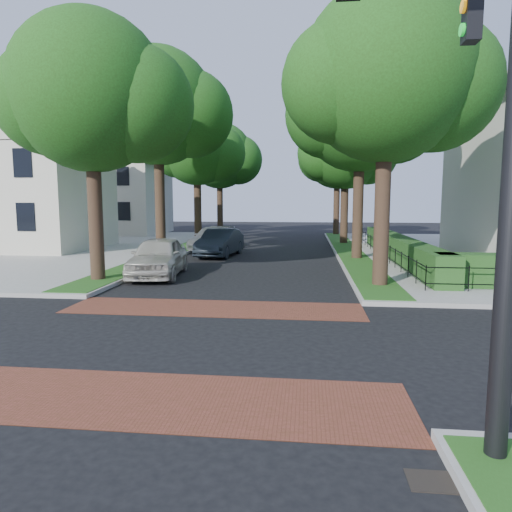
# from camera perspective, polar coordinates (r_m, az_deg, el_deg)

# --- Properties ---
(ground) EXTENTS (120.00, 120.00, 0.00)m
(ground) POSITION_cam_1_polar(r_m,az_deg,el_deg) (11.02, -8.59, -10.36)
(ground) COLOR black
(ground) RESTS_ON ground
(crosswalk_far) EXTENTS (9.00, 2.20, 0.01)m
(crosswalk_far) POSITION_cam_1_polar(r_m,az_deg,el_deg) (14.03, -5.21, -6.52)
(crosswalk_far) COLOR brown
(crosswalk_far) RESTS_ON ground
(crosswalk_near) EXTENTS (9.00, 2.20, 0.01)m
(crosswalk_near) POSITION_cam_1_polar(r_m,az_deg,el_deg) (8.17, -14.62, -16.81)
(crosswalk_near) COLOR brown
(crosswalk_near) RESTS_ON ground
(storm_drain) EXTENTS (0.65, 0.45, 0.01)m
(storm_drain) POSITION_cam_1_polar(r_m,az_deg,el_deg) (6.29, 21.58, -24.74)
(storm_drain) COLOR black
(storm_drain) RESTS_ON ground
(grass_strip_ne) EXTENTS (1.60, 29.80, 0.02)m
(grass_strip_ne) POSITION_cam_1_polar(r_m,az_deg,el_deg) (29.54, 11.43, 0.77)
(grass_strip_ne) COLOR #234814
(grass_strip_ne) RESTS_ON sidewalk_ne
(grass_strip_nw) EXTENTS (1.60, 29.80, 0.02)m
(grass_strip_nw) POSITION_cam_1_polar(r_m,az_deg,el_deg) (30.53, -9.20, 1.01)
(grass_strip_nw) COLOR #234814
(grass_strip_nw) RESTS_ON sidewalk_nw
(tree_right_near) EXTENTS (7.75, 6.67, 10.66)m
(tree_right_near) POSITION_cam_1_polar(r_m,az_deg,el_deg) (18.16, 16.22, 20.57)
(tree_right_near) COLOR black
(tree_right_near) RESTS_ON sidewalk_ne
(tree_right_mid) EXTENTS (8.25, 7.09, 11.22)m
(tree_right_mid) POSITION_cam_1_polar(r_m,az_deg,el_deg) (26.00, 13.12, 17.23)
(tree_right_mid) COLOR black
(tree_right_mid) RESTS_ON sidewalk_ne
(tree_right_far) EXTENTS (7.25, 6.23, 9.74)m
(tree_right_far) POSITION_cam_1_polar(r_m,az_deg,el_deg) (34.69, 11.28, 12.83)
(tree_right_far) COLOR black
(tree_right_far) RESTS_ON sidewalk_ne
(tree_right_back) EXTENTS (7.50, 6.45, 10.20)m
(tree_right_back) POSITION_cam_1_polar(r_m,az_deg,el_deg) (43.67, 10.27, 12.09)
(tree_right_back) COLOR black
(tree_right_back) RESTS_ON sidewalk_ne
(tree_left_near) EXTENTS (7.50, 6.45, 10.20)m
(tree_left_near) POSITION_cam_1_polar(r_m,az_deg,el_deg) (19.62, -19.40, 18.33)
(tree_left_near) COLOR black
(tree_left_near) RESTS_ON sidewalk_nw
(tree_left_mid) EXTENTS (8.00, 6.88, 11.48)m
(tree_left_mid) POSITION_cam_1_polar(r_m,az_deg,el_deg) (27.16, -11.81, 17.58)
(tree_left_mid) COLOR black
(tree_left_mid) RESTS_ON sidewalk_nw
(tree_left_far) EXTENTS (7.00, 6.02, 9.86)m
(tree_left_far) POSITION_cam_1_polar(r_m,az_deg,el_deg) (35.54, -7.17, 13.11)
(tree_left_far) COLOR black
(tree_left_far) RESTS_ON sidewalk_nw
(tree_left_back) EXTENTS (7.75, 6.66, 10.44)m
(tree_left_back) POSITION_cam_1_polar(r_m,az_deg,el_deg) (44.35, -4.39, 12.28)
(tree_left_back) COLOR black
(tree_left_back) RESTS_ON sidewalk_nw
(hedge_main_road) EXTENTS (1.00, 18.00, 1.20)m
(hedge_main_road) POSITION_cam_1_polar(r_m,az_deg,el_deg) (25.76, 17.36, 1.02)
(hedge_main_road) COLOR #204317
(hedge_main_road) RESTS_ON sidewalk_ne
(fence_main_road) EXTENTS (0.06, 18.00, 0.90)m
(fence_main_road) POSITION_cam_1_polar(r_m,az_deg,el_deg) (25.64, 15.60, 0.72)
(fence_main_road) COLOR black
(fence_main_road) RESTS_ON sidewalk_ne
(house_left_near) EXTENTS (10.00, 9.00, 10.14)m
(house_left_near) POSITION_cam_1_polar(r_m,az_deg,el_deg) (33.60, -26.95, 9.23)
(house_left_near) COLOR beige
(house_left_near) RESTS_ON sidewalk_nw
(house_left_far) EXTENTS (10.00, 9.00, 10.14)m
(house_left_far) POSITION_cam_1_polar(r_m,az_deg,el_deg) (45.97, -17.27, 8.84)
(house_left_far) COLOR beige
(house_left_far) RESTS_ON sidewalk_nw
(traffic_signal) EXTENTS (2.17, 2.00, 8.00)m
(traffic_signal) POSITION_cam_1_polar(r_m,az_deg,el_deg) (6.30, 27.59, 19.44)
(traffic_signal) COLOR black
(traffic_signal) RESTS_ON sidewalk_se
(parked_car_front) EXTENTS (2.57, 5.23, 1.71)m
(parked_car_front) POSITION_cam_1_polar(r_m,az_deg,el_deg) (20.14, -12.11, -0.08)
(parked_car_front) COLOR #B8B3A5
(parked_car_front) RESTS_ON ground
(parked_car_middle) EXTENTS (2.22, 5.03, 1.61)m
(parked_car_middle) POSITION_cam_1_polar(r_m,az_deg,el_deg) (26.95, -4.51, 1.68)
(parked_car_middle) COLOR black
(parked_car_middle) RESTS_ON ground
(parked_car_rear) EXTENTS (2.74, 5.35, 1.49)m
(parked_car_rear) POSITION_cam_1_polar(r_m,az_deg,el_deg) (31.00, -5.53, 2.24)
(parked_car_rear) COLOR slate
(parked_car_rear) RESTS_ON ground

